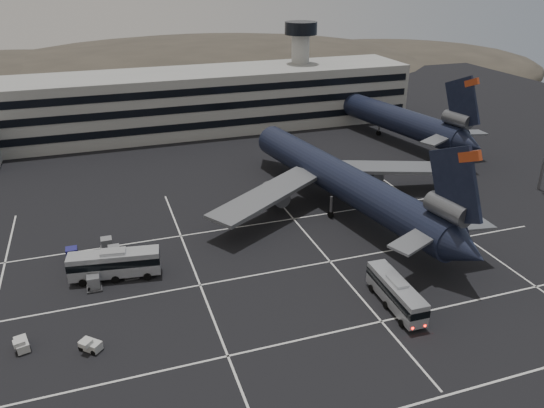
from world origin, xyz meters
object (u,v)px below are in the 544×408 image
Objects in this scene: bus_near at (396,292)px; uld_cluster at (101,262)px; bus_far at (115,263)px; tug_a at (22,344)px; trijet_main at (343,181)px.

bus_near reaches higher than uld_cluster.
bus_near is 38.37m from uld_cluster.
tug_a is (-10.34, -11.21, -1.56)m from bus_far.
bus_far is at bearing -175.32° from trijet_main.
bus_near is at bearing -111.79° from trijet_main.
tug_a is at bearing -120.92° from uld_cluster.
trijet_main is 4.66× the size of uld_cluster.
bus_far is at bearing 33.23° from tug_a.
bus_near is 0.86× the size of uld_cluster.
trijet_main is at bearing 79.41° from bus_near.
bus_near reaches higher than tug_a.
trijet_main is at bearing 9.00° from uld_cluster.
trijet_main is 39.01m from uld_cluster.
bus_near is (-5.77, -26.40, -3.21)m from trijet_main.
bus_near is at bearing -22.36° from tug_a.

